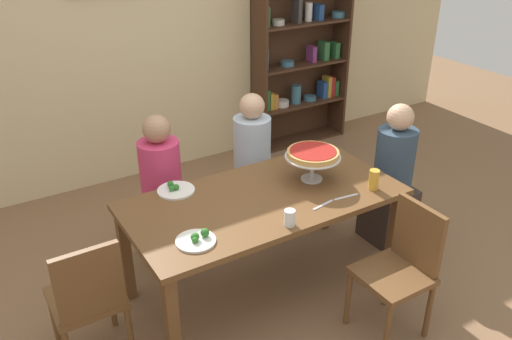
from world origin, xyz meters
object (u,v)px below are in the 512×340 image
at_px(dining_table, 264,207).
at_px(beer_glass_amber_tall, 374,180).
at_px(salad_plate_near_diner, 197,239).
at_px(water_glass_clear_near, 290,218).
at_px(chair_near_right, 402,264).
at_px(chair_head_west, 88,297).
at_px(salad_plate_far_diner, 175,190).
at_px(diner_head_east, 391,184).
at_px(diner_far_right, 252,170).
at_px(deep_dish_pizza_stand, 313,155).
at_px(cutlery_knife_near, 323,205).
at_px(diner_far_left, 163,198).
at_px(bookshelf, 300,43).
at_px(cutlery_fork_near, 346,197).

distance_m(dining_table, beer_glass_amber_tall, 0.76).
xyz_separation_m(salad_plate_near_diner, water_glass_clear_near, (0.55, -0.13, 0.03)).
relative_size(chair_near_right, chair_head_west, 1.00).
xyz_separation_m(chair_near_right, salad_plate_far_diner, (-0.98, 1.14, 0.27)).
bearing_deg(salad_plate_near_diner, diner_head_east, 7.76).
bearing_deg(chair_head_west, diner_far_right, 28.15).
bearing_deg(chair_head_west, salad_plate_far_diner, 30.56).
height_order(deep_dish_pizza_stand, water_glass_clear_near, deep_dish_pizza_stand).
bearing_deg(salad_plate_far_diner, dining_table, -38.16).
relative_size(salad_plate_near_diner, cutlery_knife_near, 1.29).
height_order(diner_far_left, chair_near_right, diner_far_left).
height_order(salad_plate_near_diner, salad_plate_far_diner, salad_plate_near_diner).
distance_m(diner_far_right, deep_dish_pizza_stand, 0.87).
bearing_deg(diner_head_east, bookshelf, -105.09).
height_order(beer_glass_amber_tall, cutlery_knife_near, beer_glass_amber_tall).
xyz_separation_m(salad_plate_far_diner, cutlery_fork_near, (0.92, -0.66, -0.01)).
height_order(diner_far_right, beer_glass_amber_tall, diner_far_right).
distance_m(deep_dish_pizza_stand, cutlery_fork_near, 0.37).
height_order(beer_glass_amber_tall, cutlery_fork_near, beer_glass_amber_tall).
distance_m(chair_head_west, salad_plate_near_diner, 0.68).
height_order(dining_table, salad_plate_far_diner, salad_plate_far_diner).
relative_size(salad_plate_far_diner, cutlery_knife_near, 1.39).
relative_size(diner_far_right, salad_plate_far_diner, 4.61).
height_order(dining_table, diner_far_right, diner_far_right).
relative_size(diner_far_left, salad_plate_near_diner, 4.96).
height_order(chair_head_west, deep_dish_pizza_stand, deep_dish_pizza_stand).
bearing_deg(water_glass_clear_near, diner_far_left, 108.67).
bearing_deg(chair_head_west, deep_dish_pizza_stand, 3.44).
distance_m(dining_table, chair_head_west, 1.22).
relative_size(deep_dish_pizza_stand, water_glass_clear_near, 3.76).
bearing_deg(diner_far_left, deep_dish_pizza_stand, 49.80).
bearing_deg(diner_far_right, chair_near_right, 4.84).
height_order(dining_table, salad_plate_near_diner, salad_plate_near_diner).
xyz_separation_m(bookshelf, chair_near_right, (-1.22, -2.78, -0.63)).
xyz_separation_m(diner_far_right, diner_head_east, (0.81, -0.77, 0.00)).
relative_size(salad_plate_far_diner, water_glass_clear_near, 2.45).
relative_size(chair_near_right, deep_dish_pizza_stand, 2.27).
distance_m(bookshelf, cutlery_fork_near, 2.66).
bearing_deg(cutlery_knife_near, chair_near_right, -72.09).
bearing_deg(diner_far_left, water_glass_clear_near, 18.67).
distance_m(dining_table, deep_dish_pizza_stand, 0.49).
height_order(bookshelf, beer_glass_amber_tall, bookshelf).
distance_m(deep_dish_pizza_stand, salad_plate_near_diner, 1.06).
distance_m(diner_head_east, beer_glass_amber_tall, 0.67).
xyz_separation_m(diner_head_east, cutlery_fork_near, (-0.73, -0.30, 0.25)).
relative_size(diner_far_left, diner_head_east, 1.00).
xyz_separation_m(diner_far_left, chair_near_right, (0.94, -1.50, -0.01)).
bearing_deg(salad_plate_near_diner, chair_near_right, -25.68).
xyz_separation_m(dining_table, chair_near_right, (0.51, -0.77, -0.17)).
height_order(chair_near_right, cutlery_fork_near, chair_near_right).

